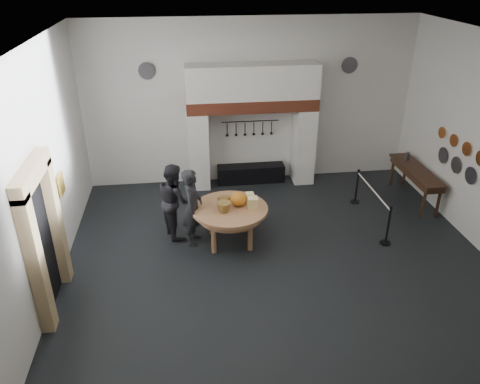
{
  "coord_description": "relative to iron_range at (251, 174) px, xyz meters",
  "views": [
    {
      "loc": [
        -1.87,
        -8.35,
        5.85
      ],
      "look_at": [
        -0.74,
        0.45,
        1.35
      ],
      "focal_mm": 35.0,
      "sensor_mm": 36.0,
      "label": 1
    }
  ],
  "objects": [
    {
      "name": "hearth_brick_band",
      "position": [
        0.0,
        -0.07,
        2.06
      ],
      "size": [
        3.5,
        0.72,
        0.32
      ],
      "primitive_type": "cube",
      "color": "#9E442B",
      "rests_on": "chimney_pier_left"
    },
    {
      "name": "copper_pan_c",
      "position": [
        4.46,
        -2.42,
        1.7
      ],
      "size": [
        0.03,
        0.3,
        0.3
      ],
      "primitive_type": "cylinder",
      "rotation": [
        0.0,
        1.57,
        0.0
      ],
      "color": "#C6662D",
      "rests_on": "wall_right"
    },
    {
      "name": "utensil_rail",
      "position": [
        0.0,
        0.2,
        1.5
      ],
      "size": [
        1.6,
        0.02,
        0.02
      ],
      "primitive_type": "cylinder",
      "rotation": [
        0.0,
        1.57,
        0.0
      ],
      "color": "black",
      "rests_on": "wall_back"
    },
    {
      "name": "visitor_far",
      "position": [
        -2.15,
        -2.58,
        0.63
      ],
      "size": [
        0.91,
        1.03,
        1.76
      ],
      "primitive_type": "imported",
      "rotation": [
        0.0,
        0.0,
        1.9
      ],
      "color": "black",
      "rests_on": "floor"
    },
    {
      "name": "bread_loaf",
      "position": [
        -1.04,
        -2.72,
        0.69
      ],
      "size": [
        0.31,
        0.18,
        0.13
      ],
      "primitive_type": "ellipsoid",
      "color": "#A4783A",
      "rests_on": "work_table"
    },
    {
      "name": "cheese_block_small",
      "position": [
        -0.46,
        -2.82,
        0.72
      ],
      "size": [
        0.18,
        0.18,
        0.2
      ],
      "primitive_type": "cube",
      "color": "#FDFB97",
      "rests_on": "work_table"
    },
    {
      "name": "pewter_plate_mid",
      "position": [
        4.46,
        -2.72,
        1.2
      ],
      "size": [
        0.03,
        0.4,
        0.4
      ],
      "primitive_type": "cylinder",
      "rotation": [
        0.0,
        1.57,
        0.0
      ],
      "color": "#4C4C51",
      "rests_on": "wall_right"
    },
    {
      "name": "barrier_rope",
      "position": [
        2.55,
        -2.62,
        0.6
      ],
      "size": [
        0.04,
        2.0,
        0.04
      ],
      "primitive_type": "cylinder",
      "rotation": [
        1.57,
        0.0,
        0.0
      ],
      "color": "white",
      "rests_on": "barrier_post_near"
    },
    {
      "name": "pewter_plate_back_left",
      "position": [
        -2.7,
        0.24,
        2.95
      ],
      "size": [
        0.44,
        0.03,
        0.44
      ],
      "primitive_type": "cylinder",
      "rotation": [
        1.57,
        0.0,
        0.0
      ],
      "color": "#4C4C51",
      "rests_on": "wall_back"
    },
    {
      "name": "visitor_near",
      "position": [
        -1.75,
        -2.98,
        0.65
      ],
      "size": [
        0.56,
        0.73,
        1.8
      ],
      "primitive_type": "imported",
      "rotation": [
        0.0,
        0.0,
        1.36
      ],
      "color": "black",
      "rests_on": "floor"
    },
    {
      "name": "copper_pan_b",
      "position": [
        4.46,
        -2.97,
        1.7
      ],
      "size": [
        0.03,
        0.32,
        0.32
      ],
      "primitive_type": "cylinder",
      "rotation": [
        0.0,
        1.57,
        0.0
      ],
      "color": "#C6662D",
      "rests_on": "wall_right"
    },
    {
      "name": "pumpkin",
      "position": [
        -0.74,
        -2.97,
        0.78
      ],
      "size": [
        0.36,
        0.36,
        0.31
      ],
      "primitive_type": "ellipsoid",
      "color": "orange",
      "rests_on": "work_table"
    },
    {
      "name": "pewter_plate_left",
      "position": [
        4.46,
        -3.32,
        1.2
      ],
      "size": [
        0.03,
        0.4,
        0.4
      ],
      "primitive_type": "cylinder",
      "rotation": [
        0.0,
        1.57,
        0.0
      ],
      "color": "#4C4C51",
      "rests_on": "wall_right"
    },
    {
      "name": "cheese_block_big",
      "position": [
        -0.44,
        -3.12,
        0.74
      ],
      "size": [
        0.22,
        0.22,
        0.24
      ],
      "primitive_type": "cube",
      "color": "#FFE898",
      "rests_on": "work_table"
    },
    {
      "name": "copper_pan_d",
      "position": [
        4.46,
        -1.87,
        1.7
      ],
      "size": [
        0.03,
        0.28,
        0.28
      ],
      "primitive_type": "cylinder",
      "rotation": [
        0.0,
        1.57,
        0.0
      ],
      "color": "#C6662D",
      "rests_on": "wall_right"
    },
    {
      "name": "door_recess",
      "position": [
        -4.47,
        -4.72,
        1.0
      ],
      "size": [
        0.04,
        1.1,
        2.5
      ],
      "primitive_type": "cube",
      "color": "black",
      "rests_on": "floor"
    },
    {
      "name": "ceiling",
      "position": [
        0.0,
        -3.72,
        4.25
      ],
      "size": [
        9.0,
        8.0,
        0.02
      ],
      "primitive_type": "cube",
      "color": "silver",
      "rests_on": "wall_back"
    },
    {
      "name": "door_jamb_near",
      "position": [
        -4.38,
        -5.42,
        1.05
      ],
      "size": [
        0.22,
        0.3,
        2.6
      ],
      "primitive_type": "cube",
      "color": "tan",
      "rests_on": "floor"
    },
    {
      "name": "chimney_pier_right",
      "position": [
        1.48,
        -0.07,
        0.82
      ],
      "size": [
        0.55,
        0.7,
        2.15
      ],
      "primitive_type": "cube",
      "color": "silver",
      "rests_on": "floor"
    },
    {
      "name": "door_lintel",
      "position": [
        -4.38,
        -4.72,
        2.4
      ],
      "size": [
        0.22,
        1.7,
        0.3
      ],
      "primitive_type": "cube",
      "color": "tan",
      "rests_on": "door_jamb_near"
    },
    {
      "name": "barrier_post_near",
      "position": [
        2.55,
        -3.62,
        0.2
      ],
      "size": [
        0.05,
        0.05,
        0.9
      ],
      "primitive_type": "cylinder",
      "color": "black",
      "rests_on": "floor"
    },
    {
      "name": "wall_plaque",
      "position": [
        -4.45,
        -2.92,
        1.35
      ],
      "size": [
        0.05,
        0.34,
        0.44
      ],
      "primitive_type": "cube",
      "color": "gold",
      "rests_on": "wall_left"
    },
    {
      "name": "chimney_pier_left",
      "position": [
        -1.48,
        -0.07,
        0.82
      ],
      "size": [
        0.55,
        0.7,
        2.15
      ],
      "primitive_type": "cube",
      "color": "silver",
      "rests_on": "floor"
    },
    {
      "name": "floor",
      "position": [
        0.0,
        -3.72,
        -0.25
      ],
      "size": [
        9.0,
        8.0,
        0.02
      ],
      "primitive_type": "cube",
      "color": "black",
      "rests_on": "ground"
    },
    {
      "name": "side_table",
      "position": [
        4.1,
        -1.67,
        0.62
      ],
      "size": [
        0.55,
        2.2,
        0.06
      ],
      "primitive_type": "cube",
      "color": "#372114",
      "rests_on": "floor"
    },
    {
      "name": "pewter_jug",
      "position": [
        4.1,
        -1.07,
        0.76
      ],
      "size": [
        0.12,
        0.12,
        0.22
      ],
      "primitive_type": "cylinder",
      "color": "#4B4A4F",
      "rests_on": "side_table"
    },
    {
      "name": "wicker_basket",
      "position": [
        -1.09,
        -3.22,
        0.73
      ],
      "size": [
        0.41,
        0.41,
        0.22
      ],
      "primitive_type": "cone",
      "rotation": [
        3.14,
        0.0,
        0.33
      ],
      "color": "olive",
      "rests_on": "work_table"
    },
    {
      "name": "iron_range",
      "position": [
        0.0,
        0.0,
        0.0
      ],
      "size": [
        1.9,
        0.45,
        0.5
      ],
      "primitive_type": "cube",
      "color": "black",
      "rests_on": "floor"
    },
    {
      "name": "wall_back",
      "position": [
        0.0,
        0.28,
        2.0
      ],
      "size": [
        9.0,
        0.02,
        4.5
      ],
      "primitive_type": "cube",
      "color": "silver",
      "rests_on": "floor"
    },
    {
      "name": "wall_left",
      "position": [
        -4.5,
        -3.72,
        2.0
      ],
      "size": [
        0.02,
        8.0,
        4.5
      ],
      "primitive_type": "cube",
      "color": "silver",
      "rests_on": "floor"
    },
    {
      "name": "wall_front",
      "position": [
        0.0,
        -7.72,
        2.0
      ],
      "size": [
        9.0,
        0.02,
        4.5
      ],
      "primitive_type": "cube",
      "color": "silver",
      "rests_on": "floor"
    },
    {
      "name": "pewter_plate_back_right",
      "position": [
        2.7,
        0.24,
        2.95
      ],
      "size": [
        0.44,
        0.03,
        0.44
      ],
      "primitive_type": "cylinder",
      "rotation": [
        1.57,
        0.0,
        0.0
      ],
      "color": "#4C4C51",
      "rests_on": "wall_back"
    },
    {
      "name": "chimney_hood",
      "position": [
        0.0,
        -0.07,
        2.67
      ],
      "size": [
        3.5,
        0.7,
        0.9
      ],
      "primitive_type": "cube",
      "color": "silver",
      "rests_on": "hearth_brick_band"
    },
    {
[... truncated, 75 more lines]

